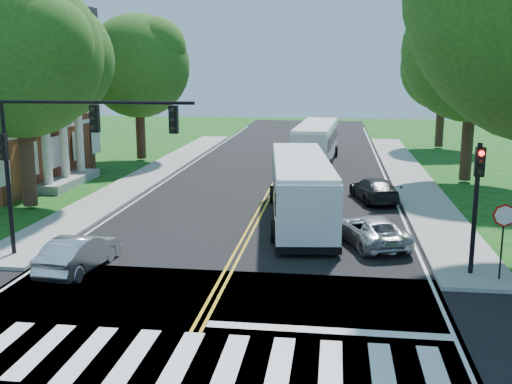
% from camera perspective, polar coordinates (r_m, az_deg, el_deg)
% --- Properties ---
extents(ground, '(140.00, 140.00, 0.00)m').
position_cam_1_polar(ground, '(15.57, -6.68, -14.77)').
color(ground, '#104110').
rests_on(ground, ground).
extents(road, '(14.00, 96.00, 0.01)m').
position_cam_1_polar(road, '(32.43, 1.10, -0.54)').
color(road, black).
rests_on(road, ground).
extents(cross_road, '(60.00, 12.00, 0.01)m').
position_cam_1_polar(cross_road, '(15.57, -6.68, -14.75)').
color(cross_road, black).
rests_on(cross_road, ground).
extents(center_line, '(0.36, 70.00, 0.01)m').
position_cam_1_polar(center_line, '(36.32, 1.82, 0.82)').
color(center_line, gold).
rests_on(center_line, road).
extents(edge_line_w, '(0.12, 70.00, 0.01)m').
position_cam_1_polar(edge_line_w, '(37.60, -8.55, 1.07)').
color(edge_line_w, silver).
rests_on(edge_line_w, road).
extents(edge_line_e, '(0.12, 70.00, 0.01)m').
position_cam_1_polar(edge_line_e, '(36.29, 12.56, 0.53)').
color(edge_line_e, silver).
rests_on(edge_line_e, road).
extents(crosswalk, '(12.60, 3.00, 0.01)m').
position_cam_1_polar(crosswalk, '(15.13, -7.16, -15.54)').
color(crosswalk, silver).
rests_on(crosswalk, road).
extents(stop_bar, '(6.60, 0.40, 0.01)m').
position_cam_1_polar(stop_bar, '(16.59, 6.85, -12.97)').
color(stop_bar, silver).
rests_on(stop_bar, road).
extents(sidewalk_nw, '(2.60, 40.00, 0.15)m').
position_cam_1_polar(sidewalk_nw, '(40.84, -9.42, 1.98)').
color(sidewalk_nw, gray).
rests_on(sidewalk_nw, ground).
extents(sidewalk_ne, '(2.60, 40.00, 0.15)m').
position_cam_1_polar(sidewalk_ne, '(39.37, 14.38, 1.40)').
color(sidewalk_ne, gray).
rests_on(sidewalk_ne, ground).
extents(tree_west_near, '(8.00, 8.00, 11.40)m').
position_cam_1_polar(tree_west_near, '(31.33, -21.65, 12.08)').
color(tree_west_near, '#311E13').
rests_on(tree_west_near, ground).
extents(tree_west_far, '(7.60, 7.60, 10.67)m').
position_cam_1_polar(tree_west_far, '(45.85, -11.17, 11.67)').
color(tree_west_far, '#311E13').
rests_on(tree_west_far, ground).
extents(tree_east_mid, '(8.40, 8.40, 11.93)m').
position_cam_1_polar(tree_east_mid, '(38.31, 20.03, 12.50)').
color(tree_east_mid, '#311E13').
rests_on(tree_east_mid, ground).
extents(tree_east_far, '(7.20, 7.20, 10.34)m').
position_cam_1_polar(tree_east_far, '(54.21, 17.42, 11.21)').
color(tree_east_far, '#311E13').
rests_on(tree_east_far, ground).
extents(signal_nw, '(7.15, 0.46, 5.66)m').
position_cam_1_polar(signal_nw, '(22.16, -17.67, 4.61)').
color(signal_nw, black).
rests_on(signal_nw, ground).
extents(signal_ne, '(0.30, 0.46, 4.40)m').
position_cam_1_polar(signal_ne, '(20.83, 20.30, 0.05)').
color(signal_ne, black).
rests_on(signal_ne, ground).
extents(stop_sign, '(0.76, 0.08, 2.53)m').
position_cam_1_polar(stop_sign, '(20.79, 22.54, -2.78)').
color(stop_sign, black).
rests_on(stop_sign, ground).
extents(bus_lead, '(3.73, 11.49, 2.92)m').
position_cam_1_polar(bus_lead, '(27.29, 4.26, 0.39)').
color(bus_lead, silver).
rests_on(bus_lead, road).
extents(bus_follow, '(3.21, 11.43, 2.92)m').
position_cam_1_polar(bus_follow, '(43.86, 5.74, 4.71)').
color(bus_follow, silver).
rests_on(bus_follow, road).
extents(hatchback, '(1.72, 3.93, 1.25)m').
position_cam_1_polar(hatchback, '(21.70, -16.49, -5.58)').
color(hatchback, silver).
rests_on(hatchback, road).
extents(suv, '(3.21, 4.65, 1.18)m').
position_cam_1_polar(suv, '(24.19, 10.91, -3.60)').
color(suv, silver).
rests_on(suv, road).
extents(dark_sedan, '(2.75, 4.59, 1.25)m').
position_cam_1_polar(dark_sedan, '(32.07, 11.17, 0.25)').
color(dark_sedan, black).
rests_on(dark_sedan, road).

